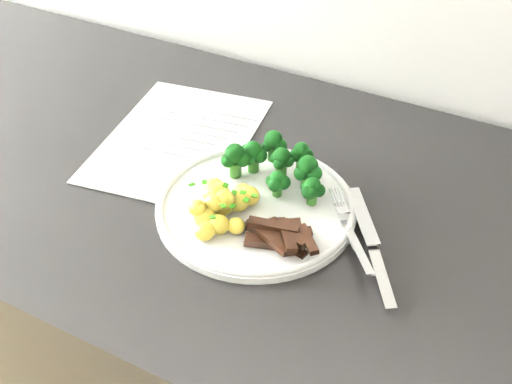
% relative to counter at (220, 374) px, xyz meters
% --- Properties ---
extents(counter, '(2.41, 0.60, 0.91)m').
position_rel_counter_xyz_m(counter, '(0.00, 0.00, 0.00)').
color(counter, black).
rests_on(counter, ground).
extents(recipe_paper, '(0.24, 0.31, 0.00)m').
position_rel_counter_xyz_m(recipe_paper, '(-0.08, 0.05, 0.45)').
color(recipe_paper, white).
rests_on(recipe_paper, counter).
extents(plate, '(0.25, 0.25, 0.01)m').
position_rel_counter_xyz_m(plate, '(0.09, -0.03, 0.46)').
color(plate, white).
rests_on(plate, counter).
extents(broccoli, '(0.14, 0.09, 0.06)m').
position_rel_counter_xyz_m(broccoli, '(0.09, 0.03, 0.49)').
color(broccoli, '#275B1B').
rests_on(broccoli, plate).
extents(potatoes, '(0.09, 0.11, 0.04)m').
position_rel_counter_xyz_m(potatoes, '(0.06, -0.07, 0.48)').
color(potatoes, yellow).
rests_on(potatoes, plate).
extents(beef_strips, '(0.10, 0.07, 0.03)m').
position_rel_counter_xyz_m(beef_strips, '(0.15, -0.07, 0.47)').
color(beef_strips, black).
rests_on(beef_strips, plate).
extents(fork, '(0.10, 0.13, 0.01)m').
position_rel_counter_xyz_m(fork, '(0.22, -0.03, 0.47)').
color(fork, silver).
rests_on(fork, plate).
extents(knife, '(0.12, 0.17, 0.02)m').
position_rel_counter_xyz_m(knife, '(0.26, -0.05, 0.46)').
color(knife, silver).
rests_on(knife, plate).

